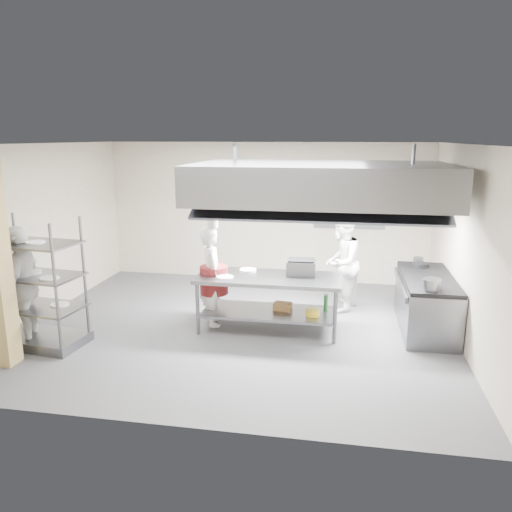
% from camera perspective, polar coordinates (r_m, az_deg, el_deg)
% --- Properties ---
extents(floor, '(7.00, 7.00, 0.00)m').
position_cam_1_polar(floor, '(8.45, -2.17, -8.12)').
color(floor, '#303032').
rests_on(floor, ground).
extents(ceiling, '(7.00, 7.00, 0.00)m').
position_cam_1_polar(ceiling, '(7.86, -2.37, 12.68)').
color(ceiling, silver).
rests_on(ceiling, wall_back).
extents(wall_back, '(7.00, 0.00, 7.00)m').
position_cam_1_polar(wall_back, '(10.92, 1.11, 5.01)').
color(wall_back, '#B2A48D').
rests_on(wall_back, ground).
extents(wall_left, '(0.00, 6.00, 6.00)m').
position_cam_1_polar(wall_left, '(9.40, -23.61, 2.49)').
color(wall_left, '#B2A48D').
rests_on(wall_left, ground).
extents(wall_right, '(0.00, 6.00, 6.00)m').
position_cam_1_polar(wall_right, '(8.04, 22.89, 0.87)').
color(wall_right, '#B2A48D').
rests_on(wall_right, ground).
extents(exhaust_hood, '(4.00, 2.50, 0.60)m').
position_cam_1_polar(exhaust_hood, '(8.11, 7.40, 8.36)').
color(exhaust_hood, slate).
rests_on(exhaust_hood, ceiling).
extents(hood_strip_a, '(1.60, 0.12, 0.04)m').
position_cam_1_polar(hood_strip_a, '(8.24, 1.03, 6.31)').
color(hood_strip_a, white).
rests_on(hood_strip_a, exhaust_hood).
extents(hood_strip_b, '(1.60, 0.12, 0.04)m').
position_cam_1_polar(hood_strip_b, '(8.15, 13.69, 5.85)').
color(hood_strip_b, white).
rests_on(hood_strip_b, exhaust_hood).
extents(wall_shelf, '(1.50, 0.28, 0.04)m').
position_cam_1_polar(wall_shelf, '(10.63, 10.63, 4.55)').
color(wall_shelf, slate).
rests_on(wall_shelf, wall_back).
extents(island, '(2.34, 0.98, 0.91)m').
position_cam_1_polar(island, '(8.21, 1.44, -5.39)').
color(island, gray).
rests_on(island, floor).
extents(island_worktop, '(2.34, 0.98, 0.06)m').
position_cam_1_polar(island_worktop, '(8.08, 1.46, -2.53)').
color(island_worktop, slate).
rests_on(island_worktop, island).
extents(island_undershelf, '(2.15, 0.88, 0.04)m').
position_cam_1_polar(island_undershelf, '(8.26, 1.44, -6.40)').
color(island_undershelf, slate).
rests_on(island_undershelf, island).
extents(pass_rack, '(1.39, 0.91, 1.96)m').
position_cam_1_polar(pass_rack, '(8.15, -23.80, -2.81)').
color(pass_rack, slate).
rests_on(pass_rack, floor).
extents(cooking_range, '(0.80, 2.00, 0.84)m').
position_cam_1_polar(cooking_range, '(8.71, 18.85, -5.24)').
color(cooking_range, gray).
rests_on(cooking_range, floor).
extents(range_top, '(0.78, 1.96, 0.06)m').
position_cam_1_polar(range_top, '(8.58, 19.07, -2.39)').
color(range_top, black).
rests_on(range_top, cooking_range).
extents(chef_head, '(0.63, 0.73, 1.68)m').
position_cam_1_polar(chef_head, '(8.36, -5.08, -2.33)').
color(chef_head, white).
rests_on(chef_head, floor).
extents(chef_line, '(0.89, 1.02, 1.79)m').
position_cam_1_polar(chef_line, '(9.13, 9.71, -0.75)').
color(chef_line, silver).
rests_on(chef_line, floor).
extents(chef_plating, '(0.71, 1.16, 1.85)m').
position_cam_1_polar(chef_plating, '(8.25, -25.07, -3.16)').
color(chef_plating, silver).
rests_on(chef_plating, floor).
extents(griddle, '(0.48, 0.39, 0.23)m').
position_cam_1_polar(griddle, '(8.18, 5.17, -1.33)').
color(griddle, slate).
rests_on(griddle, island_worktop).
extents(wicker_basket, '(0.31, 0.24, 0.12)m').
position_cam_1_polar(wicker_basket, '(8.28, 3.07, -5.76)').
color(wicker_basket, brown).
rests_on(wicker_basket, island_undershelf).
extents(stockpot, '(0.25, 0.25, 0.17)m').
position_cam_1_polar(stockpot, '(7.80, 19.37, -3.11)').
color(stockpot, slate).
rests_on(stockpot, range_top).
extents(plate_stack, '(0.28, 0.28, 0.05)m').
position_cam_1_polar(plate_stack, '(8.25, -23.57, -5.18)').
color(plate_stack, white).
rests_on(plate_stack, pass_rack).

